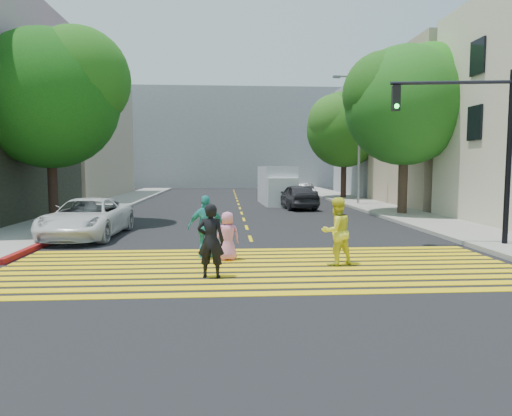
{
  "coord_description": "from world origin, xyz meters",
  "views": [
    {
      "loc": [
        -0.9,
        -10.38,
        2.64
      ],
      "look_at": [
        0.0,
        3.0,
        1.4
      ],
      "focal_mm": 32.0,
      "sensor_mm": 36.0,
      "label": 1
    }
  ],
  "objects": [
    {
      "name": "sidewalk_left",
      "position": [
        -8.5,
        22.0,
        0.07
      ],
      "size": [
        3.0,
        40.0,
        0.15
      ],
      "primitive_type": "cube",
      "color": "gray",
      "rests_on": "ground"
    },
    {
      "name": "dark_car_near",
      "position": [
        3.52,
        17.5,
        0.77
      ],
      "size": [
        2.33,
        4.68,
        1.53
      ],
      "primitive_type": "imported",
      "rotation": [
        0.0,
        0.0,
        3.26
      ],
      "color": "#27262B",
      "rests_on": "ground"
    },
    {
      "name": "crosswalk",
      "position": [
        0.0,
        1.28,
        0.01
      ],
      "size": [
        13.4,
        5.3,
        0.01
      ],
      "color": "yellow",
      "rests_on": "ground"
    },
    {
      "name": "ground",
      "position": [
        0.0,
        0.0,
        0.0
      ],
      "size": [
        120.0,
        120.0,
        0.0
      ],
      "primitive_type": "plane",
      "color": "black"
    },
    {
      "name": "pedestrian_child",
      "position": [
        -0.85,
        2.24,
        0.69
      ],
      "size": [
        0.75,
        0.57,
        1.38
      ],
      "primitive_type": "imported",
      "rotation": [
        0.0,
        0.0,
        3.35
      ],
      "color": "pink",
      "rests_on": "ground"
    },
    {
      "name": "building_right_tan",
      "position": [
        15.0,
        19.0,
        5.0
      ],
      "size": [
        10.0,
        10.0,
        10.0
      ],
      "primitive_type": "cube",
      "color": "tan",
      "rests_on": "ground"
    },
    {
      "name": "pedestrian_woman",
      "position": [
        2.04,
        1.46,
        0.9
      ],
      "size": [
        1.06,
        0.95,
        1.81
      ],
      "primitive_type": "imported",
      "rotation": [
        0.0,
        0.0,
        3.5
      ],
      "color": "yellow",
      "rests_on": "ground"
    },
    {
      "name": "tree_left",
      "position": [
        -8.46,
        10.43,
        5.87
      ],
      "size": [
        7.26,
        6.84,
        8.71
      ],
      "rotation": [
        0.0,
        0.0,
        -0.15
      ],
      "color": "black",
      "rests_on": "ground"
    },
    {
      "name": "curb_red",
      "position": [
        -6.9,
        6.0,
        0.08
      ],
      "size": [
        0.2,
        8.0,
        0.16
      ],
      "primitive_type": "cube",
      "color": "maroon",
      "rests_on": "ground"
    },
    {
      "name": "backdrop_block",
      "position": [
        0.0,
        48.0,
        6.0
      ],
      "size": [
        30.0,
        8.0,
        12.0
      ],
      "primitive_type": "cube",
      "color": "gray",
      "rests_on": "ground"
    },
    {
      "name": "tree_right_near",
      "position": [
        8.54,
        13.13,
        6.09
      ],
      "size": [
        7.57,
        7.17,
        9.0
      ],
      "rotation": [
        0.0,
        0.0,
        -0.18
      ],
      "color": "#39231C",
      "rests_on": "ground"
    },
    {
      "name": "traffic_signal",
      "position": [
        7.05,
        3.72,
        3.65
      ],
      "size": [
        3.82,
        0.72,
        5.63
      ],
      "rotation": [
        0.0,
        0.0,
        -0.14
      ],
      "color": "black",
      "rests_on": "ground"
    },
    {
      "name": "building_left_tan",
      "position": [
        -16.0,
        28.0,
        5.0
      ],
      "size": [
        12.0,
        16.0,
        10.0
      ],
      "primitive_type": "cube",
      "color": "tan",
      "rests_on": "ground"
    },
    {
      "name": "pedestrian_extra",
      "position": [
        -1.45,
        2.65,
        0.9
      ],
      "size": [
        1.11,
        0.58,
        1.8
      ],
      "primitive_type": "imported",
      "rotation": [
        0.0,
        0.0,
        3.28
      ],
      "color": "teal",
      "rests_on": "ground"
    },
    {
      "name": "white_van",
      "position": [
        2.67,
        20.89,
        1.24
      ],
      "size": [
        2.29,
        5.6,
        2.6
      ],
      "rotation": [
        0.0,
        0.0,
        0.04
      ],
      "color": "silver",
      "rests_on": "ground"
    },
    {
      "name": "pedestrian_man",
      "position": [
        -1.25,
        0.3,
        0.88
      ],
      "size": [
        0.7,
        0.51,
        1.77
      ],
      "primitive_type": "imported",
      "rotation": [
        0.0,
        0.0,
        2.99
      ],
      "color": "black",
      "rests_on": "ground"
    },
    {
      "name": "white_sedan",
      "position": [
        -6.02,
        6.78,
        0.72
      ],
      "size": [
        2.59,
        5.27,
        1.44
      ],
      "primitive_type": "imported",
      "rotation": [
        0.0,
        0.0,
        -0.04
      ],
      "color": "silver",
      "rests_on": "ground"
    },
    {
      "name": "tree_right_far",
      "position": [
        8.56,
        25.44,
        5.81
      ],
      "size": [
        7.67,
        7.61,
        8.61
      ],
      "rotation": [
        0.0,
        0.0,
        0.35
      ],
      "color": "#47281F",
      "rests_on": "ground"
    },
    {
      "name": "building_right_grey",
      "position": [
        15.0,
        30.0,
        5.0
      ],
      "size": [
        10.0,
        10.0,
        10.0
      ],
      "primitive_type": "cube",
      "color": "gray",
      "rests_on": "ground"
    },
    {
      "name": "sidewalk_right",
      "position": [
        8.5,
        15.0,
        0.07
      ],
      "size": [
        3.0,
        60.0,
        0.15
      ],
      "primitive_type": "cube",
      "color": "gray",
      "rests_on": "ground"
    },
    {
      "name": "lane_line",
      "position": [
        0.0,
        22.5,
        0.01
      ],
      "size": [
        0.12,
        34.4,
        0.01
      ],
      "color": "yellow",
      "rests_on": "ground"
    },
    {
      "name": "silver_car",
      "position": [
        3.16,
        30.17,
        0.68
      ],
      "size": [
        2.3,
        4.83,
        1.36
      ],
      "primitive_type": "imported",
      "rotation": [
        0.0,
        0.0,
        3.05
      ],
      "color": "gray",
      "rests_on": "ground"
    },
    {
      "name": "dark_car_parked",
      "position": [
        5.51,
        26.27,
        0.61
      ],
      "size": [
        1.61,
        3.78,
        1.21
      ],
      "primitive_type": "imported",
      "rotation": [
        0.0,
        0.0,
        0.09
      ],
      "color": "#232328",
      "rests_on": "ground"
    },
    {
      "name": "street_lamp",
      "position": [
        7.72,
        19.28,
        4.93
      ],
      "size": [
        1.95,
        0.34,
        8.59
      ],
      "rotation": [
        0.0,
        0.0,
        0.08
      ],
      "color": "gray",
      "rests_on": "ground"
    }
  ]
}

